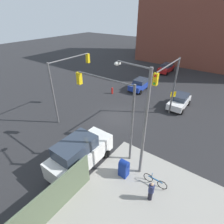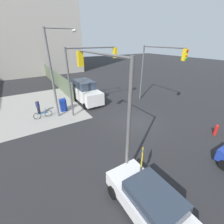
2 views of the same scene
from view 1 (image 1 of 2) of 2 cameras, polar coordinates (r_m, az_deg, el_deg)
name	(u,v)px [view 1 (image 1 of 2)]	position (r m, az deg, el deg)	size (l,w,h in m)	color
ground_plane	(116,117)	(19.84, 1.37, -1.80)	(120.00, 120.00, 0.00)	#28282B
building_brick_west	(219,6)	(46.29, 31.65, 27.47)	(16.00, 28.00, 22.35)	brown
traffic_signal_nw_corner	(168,81)	(17.79, 17.93, 9.50)	(5.99, 0.36, 6.50)	#59595B
traffic_signal_se_corner	(68,76)	(19.03, -14.13, 11.34)	(5.59, 0.36, 6.50)	#59595B
traffic_signal_ne_corner	(109,102)	(13.13, -0.91, 3.35)	(0.36, 5.42, 6.50)	#59595B
street_lamp_corner	(141,117)	(11.25, 9.35, -1.73)	(0.68, 2.66, 8.00)	slate
warning_sign_two_way	(173,97)	(21.83, 19.16, 4.50)	(0.48, 0.48, 2.40)	#4C4C4C
mailbox_blue	(124,168)	(13.25, 3.91, -17.69)	(0.56, 0.64, 1.43)	navy
fire_hydrant	(112,90)	(25.37, 0.06, 7.06)	(0.26, 0.26, 0.94)	red
hatchback_blue	(140,84)	(26.85, 9.07, 8.86)	(3.87, 2.02, 1.62)	#1E389E
hatchback_white	(179,101)	(23.09, 21.13, 3.35)	(4.03, 2.02, 1.62)	white
sedan_red	(166,68)	(36.05, 17.27, 13.56)	(4.43, 2.02, 1.62)	#B21919
van_white_delivery	(80,153)	(13.70, -10.48, -13.13)	(5.40, 2.32, 2.62)	white
pedestrian_crossing	(151,191)	(12.26, 12.60, -23.88)	(0.36, 0.36, 1.55)	navy
bicycle_leaning_on_fence	(155,181)	(13.37, 13.86, -21.04)	(0.05, 1.75, 0.97)	black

